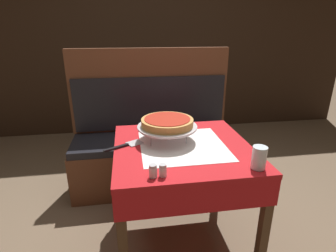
{
  "coord_description": "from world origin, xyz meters",
  "views": [
    {
      "loc": [
        -0.32,
        -1.46,
        1.43
      ],
      "look_at": [
        -0.08,
        0.06,
        0.86
      ],
      "focal_mm": 28.0,
      "sensor_mm": 36.0,
      "label": 1
    }
  ],
  "objects_px": {
    "condiment_caddy": "(140,85)",
    "salt_shaker": "(153,171)",
    "pizza_pan_stand": "(167,127)",
    "dining_table_rear": "(139,99)",
    "deep_dish_pizza": "(167,122)",
    "pizza_server": "(125,146)",
    "water_glass_near": "(259,158)",
    "pepper_shaker": "(163,170)",
    "booth_bench": "(153,149)",
    "napkin_holder": "(165,120)",
    "dining_table_front": "(182,161)"
  },
  "relations": [
    {
      "from": "dining_table_front",
      "to": "salt_shaker",
      "type": "xyz_separation_m",
      "value": [
        -0.22,
        -0.34,
        0.14
      ]
    },
    {
      "from": "dining_table_front",
      "to": "booth_bench",
      "type": "relative_size",
      "value": 0.57
    },
    {
      "from": "deep_dish_pizza",
      "to": "condiment_caddy",
      "type": "xyz_separation_m",
      "value": [
        -0.08,
        1.69,
        -0.1
      ]
    },
    {
      "from": "dining_table_rear",
      "to": "pizza_server",
      "type": "distance_m",
      "value": 1.71
    },
    {
      "from": "dining_table_front",
      "to": "dining_table_rear",
      "type": "bearing_deg",
      "value": 96.27
    },
    {
      "from": "deep_dish_pizza",
      "to": "pizza_pan_stand",
      "type": "bearing_deg",
      "value": 0.0
    },
    {
      "from": "dining_table_rear",
      "to": "deep_dish_pizza",
      "type": "height_order",
      "value": "deep_dish_pizza"
    },
    {
      "from": "dining_table_rear",
      "to": "deep_dish_pizza",
      "type": "relative_size",
      "value": 2.23
    },
    {
      "from": "pizza_server",
      "to": "water_glass_near",
      "type": "distance_m",
      "value": 0.79
    },
    {
      "from": "booth_bench",
      "to": "water_glass_near",
      "type": "bearing_deg",
      "value": -68.8
    },
    {
      "from": "salt_shaker",
      "to": "pepper_shaker",
      "type": "height_order",
      "value": "salt_shaker"
    },
    {
      "from": "pizza_server",
      "to": "pizza_pan_stand",
      "type": "bearing_deg",
      "value": 9.74
    },
    {
      "from": "dining_table_rear",
      "to": "water_glass_near",
      "type": "relative_size",
      "value": 6.1
    },
    {
      "from": "pizza_pan_stand",
      "to": "condiment_caddy",
      "type": "relative_size",
      "value": 2.54
    },
    {
      "from": "dining_table_rear",
      "to": "pizza_server",
      "type": "xyz_separation_m",
      "value": [
        -0.17,
        -1.7,
        0.13
      ]
    },
    {
      "from": "condiment_caddy",
      "to": "water_glass_near",
      "type": "bearing_deg",
      "value": -76.84
    },
    {
      "from": "booth_bench",
      "to": "deep_dish_pizza",
      "type": "distance_m",
      "value": 0.87
    },
    {
      "from": "salt_shaker",
      "to": "pizza_server",
      "type": "bearing_deg",
      "value": 109.7
    },
    {
      "from": "water_glass_near",
      "to": "pepper_shaker",
      "type": "relative_size",
      "value": 1.88
    },
    {
      "from": "dining_table_front",
      "to": "booth_bench",
      "type": "bearing_deg",
      "value": 97.98
    },
    {
      "from": "deep_dish_pizza",
      "to": "pepper_shaker",
      "type": "distance_m",
      "value": 0.45
    },
    {
      "from": "dining_table_rear",
      "to": "napkin_holder",
      "type": "xyz_separation_m",
      "value": [
        0.13,
        -1.36,
        0.17
      ]
    },
    {
      "from": "condiment_caddy",
      "to": "salt_shaker",
      "type": "bearing_deg",
      "value": -91.46
    },
    {
      "from": "pepper_shaker",
      "to": "napkin_holder",
      "type": "xyz_separation_m",
      "value": [
        0.11,
        0.72,
        0.01
      ]
    },
    {
      "from": "dining_table_front",
      "to": "pizza_pan_stand",
      "type": "relative_size",
      "value": 2.21
    },
    {
      "from": "pepper_shaker",
      "to": "dining_table_rear",
      "type": "bearing_deg",
      "value": 90.5
    },
    {
      "from": "deep_dish_pizza",
      "to": "condiment_caddy",
      "type": "distance_m",
      "value": 1.7
    },
    {
      "from": "pizza_pan_stand",
      "to": "salt_shaker",
      "type": "relative_size",
      "value": 5.79
    },
    {
      "from": "pizza_pan_stand",
      "to": "pepper_shaker",
      "type": "bearing_deg",
      "value": -101.59
    },
    {
      "from": "deep_dish_pizza",
      "to": "pepper_shaker",
      "type": "height_order",
      "value": "deep_dish_pizza"
    },
    {
      "from": "dining_table_rear",
      "to": "pizza_pan_stand",
      "type": "bearing_deg",
      "value": -86.28
    },
    {
      "from": "booth_bench",
      "to": "salt_shaker",
      "type": "distance_m",
      "value": 1.21
    },
    {
      "from": "deep_dish_pizza",
      "to": "pizza_server",
      "type": "xyz_separation_m",
      "value": [
        -0.28,
        -0.05,
        -0.12
      ]
    },
    {
      "from": "salt_shaker",
      "to": "pepper_shaker",
      "type": "bearing_deg",
      "value": 0.0
    },
    {
      "from": "napkin_holder",
      "to": "pepper_shaker",
      "type": "bearing_deg",
      "value": -98.93
    },
    {
      "from": "dining_table_front",
      "to": "booth_bench",
      "type": "xyz_separation_m",
      "value": [
        -0.11,
        0.79,
        -0.27
      ]
    },
    {
      "from": "booth_bench",
      "to": "condiment_caddy",
      "type": "xyz_separation_m",
      "value": [
        -0.06,
        0.99,
        0.41
      ]
    },
    {
      "from": "dining_table_rear",
      "to": "deep_dish_pizza",
      "type": "distance_m",
      "value": 1.67
    },
    {
      "from": "pepper_shaker",
      "to": "condiment_caddy",
      "type": "bearing_deg",
      "value": 89.86
    },
    {
      "from": "deep_dish_pizza",
      "to": "salt_shaker",
      "type": "bearing_deg",
      "value": -107.64
    },
    {
      "from": "booth_bench",
      "to": "napkin_holder",
      "type": "height_order",
      "value": "booth_bench"
    },
    {
      "from": "pizza_pan_stand",
      "to": "condiment_caddy",
      "type": "bearing_deg",
      "value": 92.84
    },
    {
      "from": "deep_dish_pizza",
      "to": "condiment_caddy",
      "type": "bearing_deg",
      "value": 92.84
    },
    {
      "from": "pizza_pan_stand",
      "to": "pizza_server",
      "type": "xyz_separation_m",
      "value": [
        -0.28,
        -0.05,
        -0.09
      ]
    },
    {
      "from": "pizza_server",
      "to": "condiment_caddy",
      "type": "bearing_deg",
      "value": 83.69
    },
    {
      "from": "napkin_holder",
      "to": "pizza_pan_stand",
      "type": "bearing_deg",
      "value": -94.89
    },
    {
      "from": "water_glass_near",
      "to": "condiment_caddy",
      "type": "xyz_separation_m",
      "value": [
        -0.5,
        2.12,
        -0.03
      ]
    },
    {
      "from": "deep_dish_pizza",
      "to": "pepper_shaker",
      "type": "relative_size",
      "value": 5.16
    },
    {
      "from": "salt_shaker",
      "to": "dining_table_front",
      "type": "bearing_deg",
      "value": 57.24
    },
    {
      "from": "dining_table_rear",
      "to": "condiment_caddy",
      "type": "height_order",
      "value": "condiment_caddy"
    }
  ]
}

